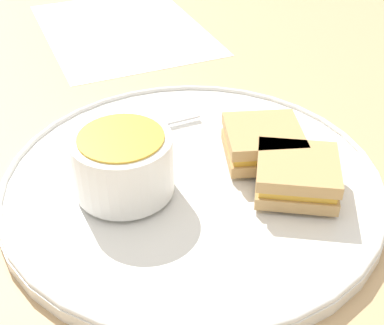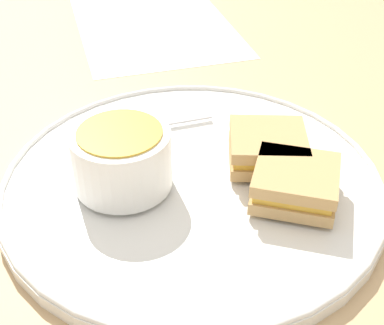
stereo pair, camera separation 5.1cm
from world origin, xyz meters
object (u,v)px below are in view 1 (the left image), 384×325
object	(u,v)px
soup_bowl	(123,163)
sandwich_half_near	(297,175)
sandwich_half_far	(263,142)
spoon	(132,130)

from	to	relation	value
soup_bowl	sandwich_half_near	size ratio (longest dim) A/B	0.90
soup_bowl	sandwich_half_far	distance (m)	0.15
sandwich_half_near	sandwich_half_far	distance (m)	0.06
spoon	sandwich_half_far	world-z (taller)	sandwich_half_far
soup_bowl	sandwich_half_far	size ratio (longest dim) A/B	0.90
soup_bowl	spoon	size ratio (longest dim) A/B	0.89
soup_bowl	sandwich_half_far	bearing A→B (deg)	-25.15
spoon	sandwich_half_near	distance (m)	0.19
sandwich_half_far	spoon	bearing A→B (deg)	115.93
soup_bowl	sandwich_half_near	world-z (taller)	soup_bowl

